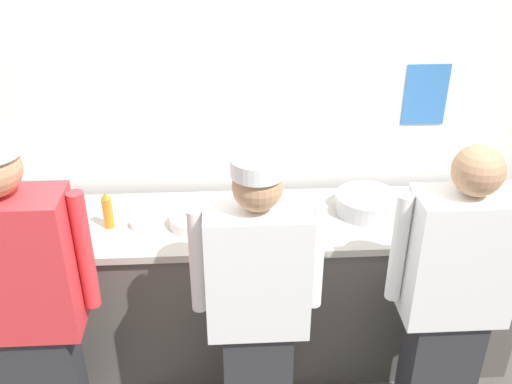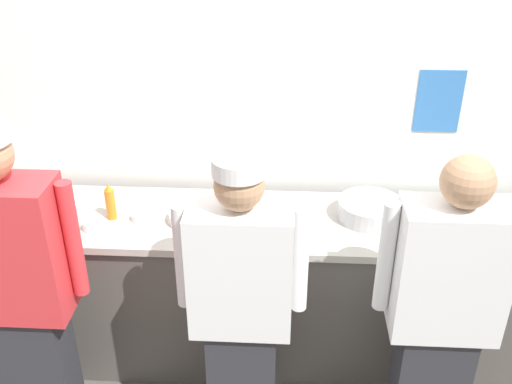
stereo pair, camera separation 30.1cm
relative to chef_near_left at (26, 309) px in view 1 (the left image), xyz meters
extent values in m
cube|color=white|center=(0.94, 1.10, 0.55)|extent=(4.82, 0.10, 2.94)
cube|color=#3370B7|center=(1.99, 1.05, 0.55)|extent=(0.24, 0.01, 0.35)
cube|color=#56514C|center=(0.94, 0.65, -0.47)|extent=(3.01, 0.59, 0.90)
cube|color=#B7B2A8|center=(0.94, 0.65, 0.00)|extent=(3.07, 0.64, 0.04)
cube|color=red|center=(0.00, 0.00, 0.22)|extent=(0.48, 0.24, 0.65)
cylinder|color=red|center=(0.27, 0.04, 0.26)|extent=(0.07, 0.07, 0.55)
cube|color=#2D2D33|center=(0.99, 0.03, -0.54)|extent=(0.32, 0.20, 0.76)
cube|color=white|center=(0.99, 0.03, 0.14)|extent=(0.44, 0.24, 0.60)
cylinder|color=white|center=(0.73, 0.07, 0.17)|extent=(0.07, 0.07, 0.51)
cylinder|color=white|center=(1.25, 0.07, 0.17)|extent=(0.07, 0.07, 0.51)
sphere|color=tan|center=(0.99, 0.03, 0.55)|extent=(0.21, 0.21, 0.21)
cylinder|color=white|center=(0.99, 0.03, 0.63)|extent=(0.22, 0.22, 0.07)
cube|color=#2D2D33|center=(1.87, 0.02, -0.53)|extent=(0.33, 0.20, 0.78)
cube|color=white|center=(1.87, 0.02, 0.17)|extent=(0.46, 0.24, 0.62)
cylinder|color=white|center=(1.61, 0.06, 0.20)|extent=(0.07, 0.07, 0.53)
sphere|color=tan|center=(1.87, 0.02, 0.59)|extent=(0.21, 0.21, 0.21)
cylinder|color=white|center=(0.69, 0.61, 0.02)|extent=(0.24, 0.24, 0.01)
cylinder|color=white|center=(0.69, 0.61, 0.03)|extent=(0.24, 0.24, 0.01)
cylinder|color=white|center=(0.69, 0.61, 0.05)|extent=(0.24, 0.24, 0.01)
cylinder|color=white|center=(0.69, 0.61, 0.06)|extent=(0.24, 0.24, 0.01)
cylinder|color=white|center=(0.69, 0.61, 0.07)|extent=(0.24, 0.24, 0.01)
cylinder|color=white|center=(1.89, 0.54, 0.02)|extent=(0.19, 0.19, 0.01)
cylinder|color=white|center=(1.89, 0.54, 0.03)|extent=(0.19, 0.19, 0.01)
cylinder|color=white|center=(1.89, 0.54, 0.05)|extent=(0.19, 0.19, 0.01)
cylinder|color=white|center=(1.89, 0.54, 0.06)|extent=(0.19, 0.19, 0.01)
cylinder|color=white|center=(1.89, 0.54, 0.07)|extent=(0.19, 0.19, 0.01)
cylinder|color=white|center=(1.89, 0.54, 0.08)|extent=(0.19, 0.19, 0.01)
cylinder|color=#B7BABF|center=(1.63, 0.70, 0.07)|extent=(0.34, 0.34, 0.10)
cube|color=#B7BABF|center=(1.02, 0.67, 0.03)|extent=(0.45, 0.37, 0.02)
cylinder|color=orange|center=(0.25, 0.62, 0.10)|extent=(0.05, 0.05, 0.17)
cone|color=orange|center=(0.25, 0.62, 0.20)|extent=(0.04, 0.04, 0.04)
cylinder|color=white|center=(-0.28, 0.68, 0.04)|extent=(0.11, 0.11, 0.05)
cylinder|color=#5B932D|center=(-0.28, 0.68, 0.06)|extent=(0.09, 0.09, 0.01)
cylinder|color=white|center=(1.92, 0.72, 0.03)|extent=(0.08, 0.08, 0.04)
cylinder|color=red|center=(1.92, 0.72, 0.05)|extent=(0.07, 0.07, 0.01)
cylinder|color=white|center=(0.41, 0.61, 0.03)|extent=(0.10, 0.10, 0.04)
cylinder|color=#5B932D|center=(0.41, 0.61, 0.05)|extent=(0.08, 0.08, 0.01)
cylinder|color=white|center=(0.18, 0.50, 0.04)|extent=(0.09, 0.09, 0.05)
cylinder|color=gold|center=(0.18, 0.50, 0.06)|extent=(0.07, 0.07, 0.01)
cylinder|color=white|center=(0.09, 0.61, 0.07)|extent=(0.09, 0.09, 0.11)
cube|color=#B7BABF|center=(1.39, 0.57, 0.02)|extent=(0.19, 0.03, 0.01)
cube|color=black|center=(1.25, 0.57, 0.02)|extent=(0.09, 0.03, 0.02)
camera|label=1|loc=(0.87, -1.97, 1.61)|focal=40.51mm
camera|label=2|loc=(1.17, -1.97, 1.61)|focal=40.51mm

